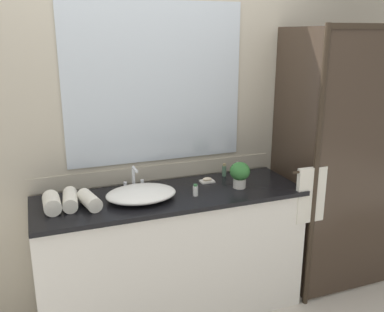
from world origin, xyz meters
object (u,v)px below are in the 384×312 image
faucet (134,182)px  rolled_towel_far_edge (89,200)px  soap_dish (207,180)px  rolled_towel_middle (70,200)px  sink_basin (141,194)px  rolled_towel_near_edge (52,203)px  amenity_bottle_conditioner (195,190)px  amenity_bottle_body_wash (237,169)px  amenity_bottle_shampoo (224,170)px  potted_plant (240,173)px

faucet → rolled_towel_far_edge: (-0.33, -0.21, -0.01)m
soap_dish → rolled_towel_middle: rolled_towel_middle is taller
sink_basin → rolled_towel_middle: (-0.44, 0.04, 0.01)m
faucet → rolled_towel_near_edge: (-0.55, -0.19, -0.00)m
faucet → rolled_towel_middle: 0.47m
faucet → rolled_towel_far_edge: size_ratio=0.79×
amenity_bottle_conditioner → rolled_towel_middle: 0.80m
soap_dish → rolled_towel_near_edge: (-1.08, -0.15, 0.04)m
sink_basin → amenity_bottle_body_wash: 0.83m
faucet → rolled_towel_far_edge: faucet is taller
amenity_bottle_shampoo → rolled_towel_near_edge: (-1.25, -0.23, 0.01)m
amenity_bottle_body_wash → faucet: bearing=-178.1°
faucet → soap_dish: 0.53m
soap_dish → amenity_bottle_conditioner: size_ratio=1.24×
soap_dish → rolled_towel_middle: 0.97m
sink_basin → rolled_towel_far_edge: size_ratio=2.11×
faucet → rolled_towel_far_edge: 0.39m
faucet → rolled_towel_near_edge: bearing=-160.9°
faucet → amenity_bottle_body_wash: (0.80, 0.03, -0.01)m
potted_plant → amenity_bottle_shampoo: potted_plant is taller
amenity_bottle_body_wash → rolled_towel_far_edge: amenity_bottle_body_wash is taller
amenity_bottle_conditioner → amenity_bottle_body_wash: size_ratio=0.80×
sink_basin → rolled_towel_far_edge: rolled_towel_far_edge is taller
amenity_bottle_body_wash → amenity_bottle_conditioner: bearing=-147.2°
sink_basin → potted_plant: (0.69, -0.03, 0.07)m
sink_basin → amenity_bottle_body_wash: bearing=15.7°
faucet → soap_dish: size_ratio=1.70×
sink_basin → amenity_bottle_conditioner: (0.35, -0.07, 0.00)m
amenity_bottle_conditioner → amenity_bottle_body_wash: 0.54m
rolled_towel_middle → sink_basin: bearing=-5.2°
amenity_bottle_body_wash → rolled_towel_middle: amenity_bottle_body_wash is taller
soap_dish → amenity_bottle_shampoo: amenity_bottle_shampoo is taller
sink_basin → potted_plant: potted_plant is taller
rolled_towel_near_edge → sink_basin: bearing=-0.9°
faucet → potted_plant: (0.69, -0.23, 0.05)m
soap_dish → amenity_bottle_shampoo: bearing=25.5°
amenity_bottle_conditioner → rolled_towel_near_edge: (-0.90, 0.07, 0.01)m
soap_dish → amenity_bottle_conditioner: 0.28m
rolled_towel_far_edge → rolled_towel_near_edge: bearing=173.8°
sink_basin → potted_plant: bearing=-2.5°
soap_dish → faucet: bearing=175.1°
amenity_bottle_body_wash → rolled_towel_middle: (-1.24, -0.19, -0.00)m
potted_plant → amenity_bottle_body_wash: size_ratio=1.82×
amenity_bottle_conditioner → rolled_towel_near_edge: bearing=175.3°
sink_basin → rolled_towel_middle: rolled_towel_middle is taller
sink_basin → rolled_towel_middle: size_ratio=1.86×
sink_basin → amenity_bottle_shampoo: (0.70, 0.24, 0.01)m
amenity_bottle_conditioner → rolled_towel_near_edge: 0.90m
sink_basin → faucet: (-0.00, 0.20, 0.02)m
amenity_bottle_shampoo → rolled_towel_far_edge: 1.06m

